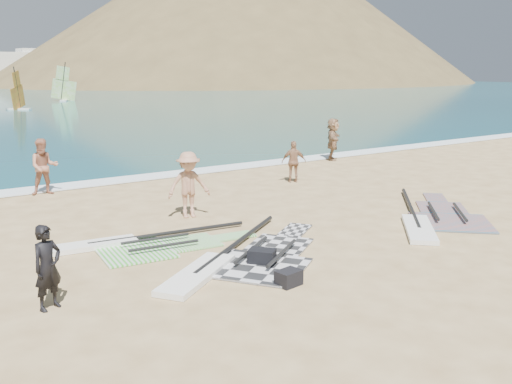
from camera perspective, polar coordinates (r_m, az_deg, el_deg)
ground at (r=12.32m, az=10.61°, el=-7.86°), size 300.00×300.00×0.00m
surf_line at (r=22.39m, az=-12.24°, el=1.22°), size 300.00×1.20×0.04m
headland_main at (r=166.69m, az=-0.61°, el=10.88°), size 143.00×143.00×45.00m
headland_minor at (r=195.97m, az=6.38°, el=11.03°), size 70.00×70.00×28.00m
rig_grey at (r=12.67m, az=-1.57°, el=-6.82°), size 5.65×4.33×0.20m
rig_green at (r=14.01m, az=-11.75°, el=-5.20°), size 5.08×2.27×0.20m
rig_orange at (r=16.81m, az=17.23°, el=-2.55°), size 5.27×4.86×0.20m
gear_bag_near at (r=11.37m, az=3.28°, el=-8.57°), size 0.53×0.42×0.31m
gear_bag_far at (r=12.50m, az=0.60°, el=-6.52°), size 0.66×0.69×0.34m
person_wetsuit at (r=10.74m, az=-20.13°, el=-7.09°), size 0.66×0.56×1.55m
beachgoer_left at (r=20.42m, az=-20.43°, el=2.38°), size 1.04×0.88×1.90m
beachgoer_mid at (r=16.31m, az=-6.75°, el=0.72°), size 1.34×0.94×1.89m
beachgoer_back at (r=21.31m, az=3.80°, el=3.04°), size 0.97×0.80×1.55m
beachgoer_right at (r=26.68m, az=7.70°, el=5.26°), size 1.67×1.69×1.94m
windsurfer_centre at (r=63.13m, az=-22.71°, el=8.73°), size 2.30×2.32×4.36m
windsurfer_right at (r=78.01m, az=-18.67°, el=9.63°), size 3.03×2.79×4.95m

